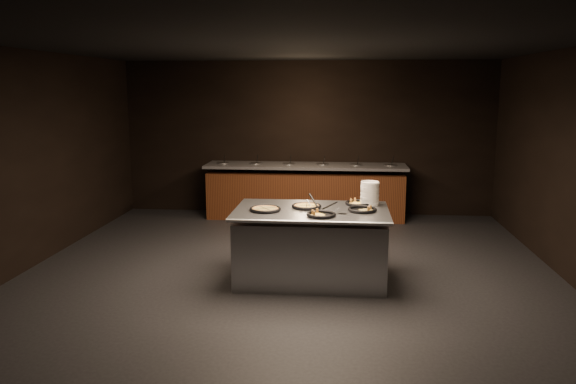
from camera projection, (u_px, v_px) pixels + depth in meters
name	position (u px, v px, depth m)	size (l,w,h in m)	color
room	(287.00, 168.00, 6.77)	(7.02, 8.02, 2.92)	black
salad_bar	(305.00, 195.00, 10.44)	(3.70, 0.83, 1.18)	#603016
serving_counter	(311.00, 246.00, 7.04)	(1.91, 1.22, 0.92)	#B0B2B7
plate_stack	(370.00, 193.00, 7.20)	(0.24, 0.24, 0.30)	white
pan_veggie_whole	(265.00, 209.00, 6.88)	(0.39, 0.39, 0.04)	black
pan_cheese_whole	(307.00, 206.00, 7.05)	(0.38, 0.38, 0.04)	black
pan_cheese_slices_a	(358.00, 203.00, 7.23)	(0.34, 0.34, 0.04)	black
pan_cheese_slices_b	(321.00, 215.00, 6.59)	(0.35, 0.35, 0.04)	black
pan_veggie_slices	(362.00, 210.00, 6.86)	(0.36, 0.36, 0.04)	black
server_left	(311.00, 202.00, 7.02)	(0.26, 0.30, 0.18)	#B0B2B7
server_right	(334.00, 208.00, 6.72)	(0.30, 0.10, 0.14)	#B0B2B7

